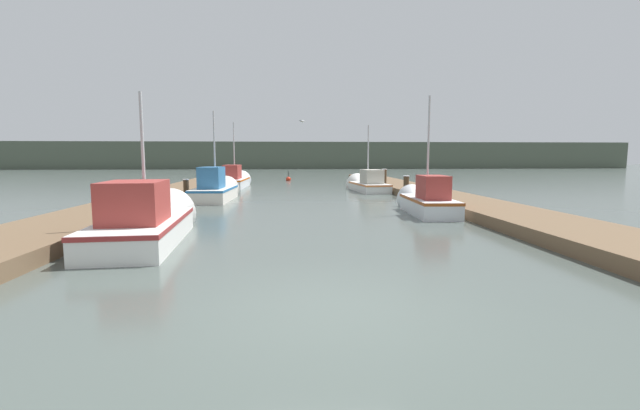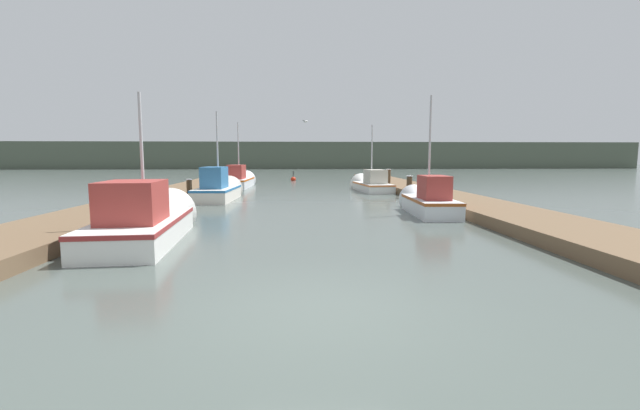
% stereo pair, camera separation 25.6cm
% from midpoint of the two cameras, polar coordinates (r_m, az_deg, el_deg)
% --- Properties ---
extents(ground_plane, '(200.00, 200.00, 0.00)m').
position_cam_midpoint_polar(ground_plane, '(6.26, 0.19, -13.61)').
color(ground_plane, '#47514C').
extents(dock_left, '(2.75, 40.00, 0.36)m').
position_cam_midpoint_polar(dock_left, '(22.85, -20.44, 1.16)').
color(dock_left, brown).
rests_on(dock_left, ground_plane).
extents(dock_right, '(2.75, 40.00, 0.36)m').
position_cam_midpoint_polar(dock_right, '(23.12, 14.02, 1.44)').
color(dock_right, brown).
rests_on(dock_right, ground_plane).
extents(distant_shore_ridge, '(120.00, 16.00, 4.57)m').
position_cam_midpoint_polar(distant_shore_ridge, '(80.40, -4.03, 6.61)').
color(distant_shore_ridge, '#4C5647').
rests_on(distant_shore_ridge, ground_plane).
extents(fishing_boat_0, '(2.12, 5.81, 4.25)m').
position_cam_midpoint_polar(fishing_boat_0, '(12.09, -22.40, -1.91)').
color(fishing_boat_0, silver).
rests_on(fishing_boat_0, ground_plane).
extents(fishing_boat_1, '(1.53, 4.58, 4.69)m').
position_cam_midpoint_polar(fishing_boat_1, '(16.73, 13.49, 0.57)').
color(fishing_boat_1, silver).
rests_on(fishing_boat_1, ground_plane).
extents(fishing_boat_2, '(1.83, 5.09, 4.78)m').
position_cam_midpoint_polar(fishing_boat_2, '(21.97, -13.98, 2.03)').
color(fishing_boat_2, silver).
rests_on(fishing_boat_2, ground_plane).
extents(fishing_boat_3, '(2.00, 5.19, 4.51)m').
position_cam_midpoint_polar(fishing_boat_3, '(26.94, 5.95, 2.79)').
color(fishing_boat_3, silver).
rests_on(fishing_boat_3, ground_plane).
extents(fishing_boat_4, '(1.78, 6.18, 4.93)m').
position_cam_midpoint_polar(fishing_boat_4, '(30.81, -11.44, 3.28)').
color(fishing_boat_4, silver).
rests_on(fishing_boat_4, ground_plane).
extents(mooring_piling_0, '(0.33, 0.33, 1.16)m').
position_cam_midpoint_polar(mooring_piling_0, '(22.67, 11.10, 2.43)').
color(mooring_piling_0, '#473523').
rests_on(mooring_piling_0, ground_plane).
extents(mooring_piling_1, '(0.36, 0.36, 0.98)m').
position_cam_midpoint_polar(mooring_piling_1, '(24.35, -15.83, 2.38)').
color(mooring_piling_1, '#473523').
rests_on(mooring_piling_1, ground_plane).
extents(mooring_piling_2, '(0.34, 0.34, 1.34)m').
position_cam_midpoint_polar(mooring_piling_2, '(28.05, 8.32, 3.44)').
color(mooring_piling_2, '#473523').
rests_on(mooring_piling_2, ground_plane).
extents(mooring_piling_3, '(0.29, 0.29, 1.06)m').
position_cam_midpoint_polar(mooring_piling_3, '(21.57, -17.73, 1.91)').
color(mooring_piling_3, '#473523').
rests_on(mooring_piling_3, ground_plane).
extents(channel_buoy, '(0.45, 0.45, 0.95)m').
position_cam_midpoint_polar(channel_buoy, '(37.90, -4.42, 3.45)').
color(channel_buoy, red).
rests_on(channel_buoy, ground_plane).
extents(seagull_lead, '(0.39, 0.53, 0.12)m').
position_cam_midpoint_polar(seagull_lead, '(24.62, -2.68, 11.08)').
color(seagull_lead, white).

